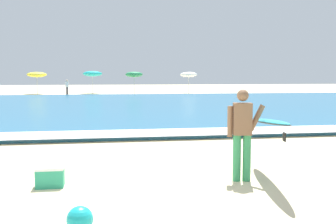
% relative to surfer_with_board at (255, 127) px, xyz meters
% --- Properties ---
extents(ground_plane, '(160.00, 160.00, 0.00)m').
position_rel_surfer_with_board_xyz_m(ground_plane, '(-2.46, -0.23, -1.03)').
color(ground_plane, beige).
extents(sea, '(120.00, 28.00, 0.14)m').
position_rel_surfer_with_board_xyz_m(sea, '(-2.46, 19.11, -0.96)').
color(sea, teal).
rests_on(sea, ground).
extents(surf_foam, '(120.00, 1.72, 0.01)m').
position_rel_surfer_with_board_xyz_m(surf_foam, '(-2.46, 5.71, -0.89)').
color(surf_foam, white).
rests_on(surf_foam, sea).
extents(surfer_with_board, '(1.17, 2.91, 1.73)m').
position_rel_surfer_with_board_xyz_m(surfer_with_board, '(0.00, 0.00, 0.00)').
color(surfer_with_board, '#338E56').
rests_on(surfer_with_board, ground).
extents(beach_umbrella_1, '(2.08, 2.09, 2.37)m').
position_rel_surfer_with_board_xyz_m(beach_umbrella_1, '(-9.70, 38.18, 1.04)').
color(beach_umbrella_1, beige).
rests_on(beach_umbrella_1, ground).
extents(beach_umbrella_2, '(2.10, 2.14, 2.53)m').
position_rel_surfer_with_board_xyz_m(beach_umbrella_2, '(-3.79, 38.17, 1.14)').
color(beach_umbrella_2, beige).
rests_on(beach_umbrella_2, ground).
extents(beach_umbrella_3, '(1.83, 1.87, 2.44)m').
position_rel_surfer_with_board_xyz_m(beach_umbrella_3, '(0.59, 35.81, 1.06)').
color(beach_umbrella_3, beige).
rests_on(beach_umbrella_3, ground).
extents(beach_umbrella_4, '(1.86, 1.89, 2.42)m').
position_rel_surfer_with_board_xyz_m(beach_umbrella_4, '(6.68, 36.60, 1.05)').
color(beach_umbrella_4, beige).
rests_on(beach_umbrella_4, ground).
extents(beachgoer_near_row_left, '(0.32, 0.20, 1.58)m').
position_rel_surfer_with_board_xyz_m(beachgoer_near_row_left, '(-6.24, 34.38, -0.19)').
color(beachgoer_near_row_left, '#383842').
rests_on(beachgoer_near_row_left, ground).
extents(beach_ball, '(0.34, 0.34, 0.34)m').
position_rel_surfer_with_board_xyz_m(beach_ball, '(-3.12, -2.04, -0.86)').
color(beach_ball, '#19ADB2').
rests_on(beach_ball, ground).
extents(cooler_box, '(0.49, 0.35, 0.37)m').
position_rel_surfer_with_board_xyz_m(cooler_box, '(-3.76, 0.20, -0.85)').
color(cooler_box, '#2D9E75').
rests_on(cooler_box, ground).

